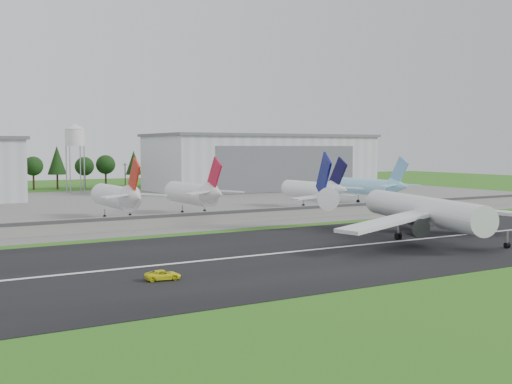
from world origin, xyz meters
TOP-DOWN VIEW (x-y plane):
  - ground at (0.00, 0.00)m, footprint 600.00×600.00m
  - runway at (0.00, 10.00)m, footprint 320.00×60.00m
  - runway_centerline at (0.00, 10.00)m, footprint 220.00×1.00m
  - apron at (0.00, 120.00)m, footprint 320.00×150.00m
  - blast_fence at (0.00, 54.99)m, footprint 240.00×0.61m
  - hangar_east at (75.00, 164.92)m, footprint 102.00×47.00m
  - water_tower at (-5.00, 185.00)m, footprint 8.40×8.40m
  - utility_poles at (0.00, 200.00)m, footprint 230.00×3.00m
  - treeline at (0.00, 215.00)m, footprint 320.00×16.00m
  - main_airliner at (21.06, 9.58)m, footprint 55.05×58.26m
  - ground_vehicle at (-42.05, -1.28)m, footprint 5.52×3.11m
  - parked_jet_red_a at (-22.40, 76.58)m, footprint 7.36×31.29m
  - parked_jet_red_b at (-0.05, 76.59)m, footprint 7.36×31.29m
  - parked_jet_navy at (41.43, 76.54)m, footprint 7.36×31.29m
  - parked_jet_skyblue at (67.71, 81.55)m, footprint 7.36×37.29m

SIDE VIEW (x-z plane):
  - ground at x=0.00m, z-range 0.00..0.00m
  - utility_poles at x=0.00m, z-range -6.00..6.00m
  - treeline at x=0.00m, z-range -11.00..11.00m
  - runway at x=0.00m, z-range 0.00..0.10m
  - apron at x=0.00m, z-range 0.00..0.10m
  - runway_centerline at x=0.00m, z-range 0.10..0.12m
  - ground_vehicle at x=-42.05m, z-range 0.10..1.55m
  - blast_fence at x=0.00m, z-range 0.06..3.56m
  - main_airliner at x=21.06m, z-range -4.19..13.98m
  - parked_jet_skyblue at x=67.71m, z-range -2.25..14.34m
  - parked_jet_navy at x=41.43m, z-range -2.22..14.32m
  - parked_jet_red_a at x=-22.40m, z-range -2.09..14.76m
  - parked_jet_red_b at x=-0.05m, z-range -2.07..14.82m
  - hangar_east at x=75.00m, z-range 0.03..25.23m
  - water_tower at x=-5.00m, z-range 9.85..39.25m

